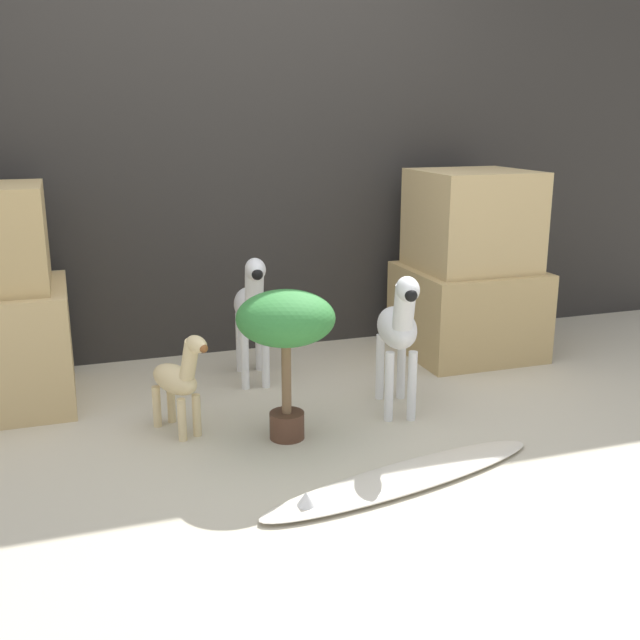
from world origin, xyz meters
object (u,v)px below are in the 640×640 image
(zebra_right, at_px, (399,327))
(surfboard, at_px, (402,478))
(giraffe_figurine, at_px, (178,379))
(potted_palm_front, at_px, (286,326))
(zebra_left, at_px, (252,305))

(zebra_right, height_order, surfboard, zebra_right)
(giraffe_figurine, bearing_deg, potted_palm_front, -24.85)
(zebra_left, bearing_deg, zebra_right, -49.19)
(zebra_right, xyz_separation_m, surfboard, (-0.26, -0.63, -0.39))
(zebra_right, xyz_separation_m, potted_palm_front, (-0.55, -0.11, 0.09))
(zebra_right, bearing_deg, surfboard, -112.47)
(potted_palm_front, relative_size, surfboard, 0.52)
(zebra_right, distance_m, surfboard, 0.78)
(zebra_right, distance_m, potted_palm_front, 0.57)
(surfboard, bearing_deg, giraffe_figurine, 135.09)
(zebra_right, distance_m, zebra_left, 0.80)
(zebra_left, height_order, surfboard, zebra_left)
(giraffe_figurine, height_order, surfboard, giraffe_figurine)
(zebra_right, xyz_separation_m, zebra_left, (-0.52, 0.60, 0.00))
(giraffe_figurine, bearing_deg, surfboard, -44.91)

